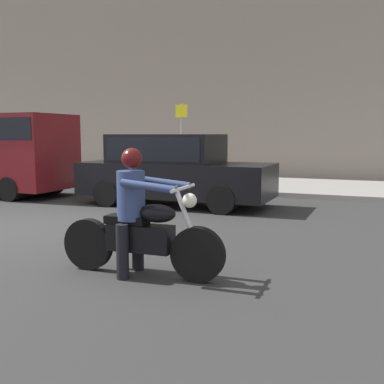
{
  "coord_description": "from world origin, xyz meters",
  "views": [
    {
      "loc": [
        6.0,
        -6.6,
        1.71
      ],
      "look_at": [
        3.54,
        -0.61,
        0.9
      ],
      "focal_mm": 42.88,
      "sensor_mm": 36.0,
      "label": 1
    }
  ],
  "objects": [
    {
      "name": "parked_sedan_black",
      "position": [
        1.35,
        3.47,
        0.88
      ],
      "size": [
        4.65,
        1.82,
        1.72
      ],
      "color": "black",
      "rests_on": "ground_plane"
    },
    {
      "name": "ground_plane",
      "position": [
        0.0,
        0.0,
        0.0
      ],
      "size": [
        80.0,
        80.0,
        0.0
      ],
      "primitive_type": "plane",
      "color": "#2C2C2C"
    },
    {
      "name": "motorcycle_with_rider_denim_blue",
      "position": [
        3.34,
        -1.8,
        0.64
      ],
      "size": [
        2.13,
        0.7,
        1.56
      ],
      "color": "black",
      "rests_on": "ground_plane"
    },
    {
      "name": "sidewalk_slab",
      "position": [
        0.0,
        8.0,
        0.07
      ],
      "size": [
        40.0,
        4.4,
        0.14
      ],
      "primitive_type": "cube",
      "color": "gray",
      "rests_on": "ground_plane"
    },
    {
      "name": "street_sign_post",
      "position": [
        -0.58,
        8.47,
        1.74
      ],
      "size": [
        0.44,
        0.08,
        2.65
      ],
      "color": "gray",
      "rests_on": "sidewalk_slab"
    }
  ]
}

